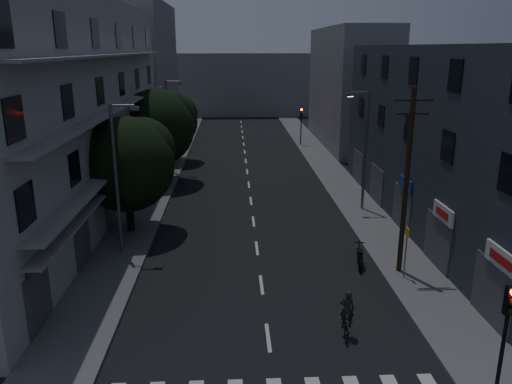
{
  "coord_description": "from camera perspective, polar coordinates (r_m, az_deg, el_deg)",
  "views": [
    {
      "loc": [
        -1.28,
        -14.98,
        10.83
      ],
      "look_at": [
        0.0,
        12.0,
        3.0
      ],
      "focal_mm": 35.0,
      "sensor_mm": 36.0,
      "label": 1
    }
  ],
  "objects": [
    {
      "name": "tree_near",
      "position": [
        30.16,
        -14.48,
        3.5
      ],
      "size": [
        5.62,
        5.62,
        6.93
      ],
      "color": "black",
      "rests_on": "sidewalk_left"
    },
    {
      "name": "lane_markings",
      "position": [
        47.5,
        -1.1,
        2.99
      ],
      "size": [
        0.15,
        60.5,
        0.01
      ],
      "color": "beige",
      "rests_on": "ground"
    },
    {
      "name": "tree_mid",
      "position": [
        41.23,
        -11.26,
        7.55
      ],
      "size": [
        6.15,
        6.15,
        7.56
      ],
      "color": "black",
      "rests_on": "sidewalk_left"
    },
    {
      "name": "building_right",
      "position": [
        32.32,
        21.68,
        5.52
      ],
      "size": [
        6.19,
        28.0,
        11.0
      ],
      "color": "#282E36",
      "rests_on": "ground"
    },
    {
      "name": "traffic_signal_far_left",
      "position": [
        55.0,
        -7.96,
        7.93
      ],
      "size": [
        0.28,
        0.37,
        4.1
      ],
      "color": "black",
      "rests_on": "sidewalk_left"
    },
    {
      "name": "street_lamp_left_far",
      "position": [
        44.89,
        -9.89,
        7.95
      ],
      "size": [
        1.51,
        0.25,
        8.0
      ],
      "color": "slate",
      "rests_on": "sidewalk_left"
    },
    {
      "name": "building_left",
      "position": [
        34.89,
        -20.81,
        8.81
      ],
      "size": [
        7.0,
        36.0,
        14.0
      ],
      "color": "#A0A09B",
      "rests_on": "ground"
    },
    {
      "name": "traffic_signal_far_right",
      "position": [
        57.22,
        5.2,
        8.33
      ],
      "size": [
        0.28,
        0.37,
        4.1
      ],
      "color": "black",
      "rests_on": "sidewalk_right"
    },
    {
      "name": "motorcycle",
      "position": [
        26.3,
        11.74,
        -7.36
      ],
      "size": [
        0.61,
        1.91,
        1.23
      ],
      "rotation": [
        0.0,
        0.0,
        -0.18
      ],
      "color": "black",
      "rests_on": "ground"
    },
    {
      "name": "bus_stop_sign",
      "position": [
        24.86,
        16.82,
        -5.64
      ],
      "size": [
        0.06,
        0.35,
        2.52
      ],
      "color": "#595B60",
      "rests_on": "sidewalk_right"
    },
    {
      "name": "sidewalk_right",
      "position": [
        42.32,
        9.35,
        1.22
      ],
      "size": [
        3.0,
        90.0,
        0.15
      ],
      "primitive_type": "cube",
      "color": "#565659",
      "rests_on": "ground"
    },
    {
      "name": "building_far_right",
      "position": [
        58.67,
        10.6,
        11.67
      ],
      "size": [
        6.0,
        20.0,
        13.0
      ],
      "primitive_type": "cube",
      "color": "slate",
      "rests_on": "ground"
    },
    {
      "name": "traffic_signal_near",
      "position": [
        16.77,
        26.78,
        -13.19
      ],
      "size": [
        0.28,
        0.37,
        4.1
      ],
      "color": "black",
      "rests_on": "sidewalk_right"
    },
    {
      "name": "cyclist",
      "position": [
        20.26,
        10.3,
        -14.27
      ],
      "size": [
        0.81,
        1.6,
        1.94
      ],
      "rotation": [
        0.0,
        0.0,
        -0.19
      ],
      "color": "black",
      "rests_on": "ground"
    },
    {
      "name": "sidewalk_left",
      "position": [
        41.87,
        -11.16,
        0.97
      ],
      "size": [
        3.0,
        90.0,
        0.15
      ],
      "primitive_type": "cube",
      "color": "#565659",
      "rests_on": "ground"
    },
    {
      "name": "utility_pole",
      "position": [
        24.62,
        16.84,
        1.44
      ],
      "size": [
        1.8,
        0.24,
        9.0
      ],
      "color": "black",
      "rests_on": "sidewalk_right"
    },
    {
      "name": "tree_far",
      "position": [
        49.04,
        -9.72,
        8.18
      ],
      "size": [
        5.24,
        5.24,
        6.48
      ],
      "color": "black",
      "rests_on": "sidewalk_left"
    },
    {
      "name": "building_far_left",
      "position": [
        63.95,
        -12.7,
        13.25
      ],
      "size": [
        6.0,
        20.0,
        16.0
      ],
      "primitive_type": "cube",
      "color": "slate",
      "rests_on": "ground"
    },
    {
      "name": "street_lamp_left_near",
      "position": [
        26.92,
        -15.52,
        2.18
      ],
      "size": [
        1.51,
        0.25,
        8.0
      ],
      "color": "slate",
      "rests_on": "sidewalk_left"
    },
    {
      "name": "ground",
      "position": [
        41.44,
        -0.85,
        1.01
      ],
      "size": [
        160.0,
        160.0,
        0.0
      ],
      "primitive_type": "plane",
      "color": "black",
      "rests_on": "ground"
    },
    {
      "name": "street_lamp_right",
      "position": [
        34.17,
        12.24,
        5.29
      ],
      "size": [
        1.51,
        0.25,
        8.0
      ],
      "color": "#56575E",
      "rests_on": "sidewalk_right"
    },
    {
      "name": "building_far_end",
      "position": [
        85.19,
        -1.88,
        12.23
      ],
      "size": [
        24.0,
        8.0,
        10.0
      ],
      "primitive_type": "cube",
      "color": "slate",
      "rests_on": "ground"
    }
  ]
}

